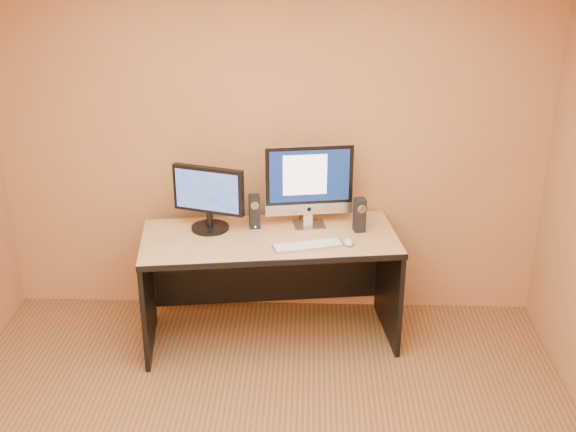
{
  "coord_description": "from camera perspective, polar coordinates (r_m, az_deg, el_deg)",
  "views": [
    {
      "loc": [
        0.29,
        -3.0,
        2.87
      ],
      "look_at": [
        0.15,
        1.4,
        1.01
      ],
      "focal_mm": 45.0,
      "sensor_mm": 36.0,
      "label": 1
    }
  ],
  "objects": [
    {
      "name": "second_monitor",
      "position": [
        5.01,
        -6.28,
        1.37
      ],
      "size": [
        0.58,
        0.41,
        0.46
      ],
      "primitive_type": null,
      "rotation": [
        0.0,
        0.0,
        -0.3
      ],
      "color": "black",
      "rests_on": "desk"
    },
    {
      "name": "speaker_right",
      "position": [
        5.02,
        5.68,
        0.09
      ],
      "size": [
        0.09,
        0.09,
        0.24
      ],
      "primitive_type": null,
      "rotation": [
        0.0,
        0.0,
        0.24
      ],
      "color": "black",
      "rests_on": "desk"
    },
    {
      "name": "cable_a",
      "position": [
        5.19,
        1.79,
        -0.41
      ],
      "size": [
        0.13,
        0.21,
        0.01
      ],
      "primitive_type": "cylinder",
      "rotation": [
        1.57,
        0.0,
        0.51
      ],
      "color": "black",
      "rests_on": "desk"
    },
    {
      "name": "keyboard",
      "position": [
        4.8,
        1.57,
        -2.34
      ],
      "size": [
        0.49,
        0.26,
        0.02
      ],
      "primitive_type": "cube",
      "rotation": [
        0.0,
        0.0,
        0.29
      ],
      "color": "#BBBBBF",
      "rests_on": "desk"
    },
    {
      "name": "cable_b",
      "position": [
        5.26,
        0.98,
        -0.07
      ],
      "size": [
        0.03,
        0.2,
        0.01
      ],
      "primitive_type": "cylinder",
      "rotation": [
        1.57,
        0.0,
        -0.09
      ],
      "color": "black",
      "rests_on": "desk"
    },
    {
      "name": "mouse",
      "position": [
        4.85,
        4.82,
        -2.04
      ],
      "size": [
        0.07,
        0.12,
        0.04
      ],
      "primitive_type": "ellipsoid",
      "rotation": [
        0.0,
        0.0,
        0.08
      ],
      "color": "silver",
      "rests_on": "desk"
    },
    {
      "name": "walls",
      "position": [
        3.4,
        -3.26,
        -4.58
      ],
      "size": [
        4.0,
        4.0,
        2.6
      ],
      "primitive_type": null,
      "color": "#A97444",
      "rests_on": "ground"
    },
    {
      "name": "desk",
      "position": [
        5.14,
        -1.41,
        -5.73
      ],
      "size": [
        1.84,
        1.0,
        0.81
      ],
      "primitive_type": null,
      "rotation": [
        0.0,
        0.0,
        0.14
      ],
      "color": "tan",
      "rests_on": "ground"
    },
    {
      "name": "imac",
      "position": [
        5.01,
        1.72,
        2.38
      ],
      "size": [
        0.65,
        0.33,
        0.6
      ],
      "primitive_type": null,
      "rotation": [
        0.0,
        0.0,
        0.16
      ],
      "color": "#BBBCC0",
      "rests_on": "desk"
    },
    {
      "name": "speaker_left",
      "position": [
        5.06,
        -2.67,
        0.36
      ],
      "size": [
        0.09,
        0.09,
        0.24
      ],
      "primitive_type": null,
      "rotation": [
        0.0,
        0.0,
        0.17
      ],
      "color": "black",
      "rests_on": "desk"
    }
  ]
}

